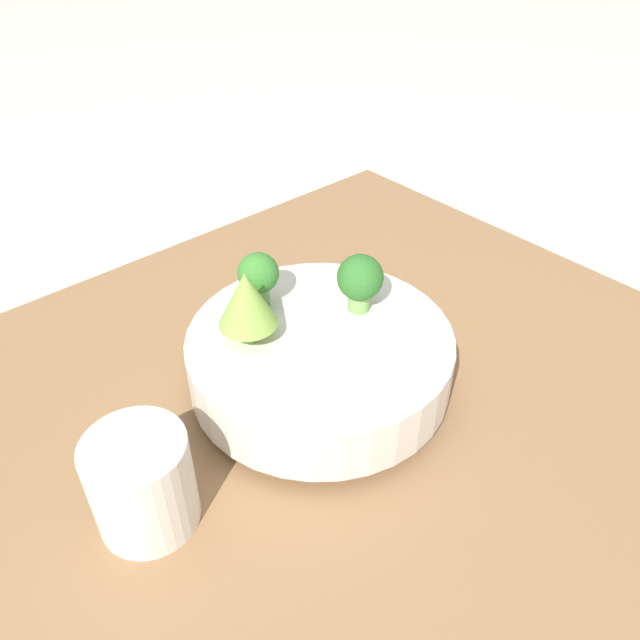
% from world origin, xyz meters
% --- Properties ---
extents(ground_plane, '(6.00, 6.00, 0.00)m').
position_xyz_m(ground_plane, '(0.00, 0.00, 0.00)').
color(ground_plane, beige).
extents(table, '(0.84, 0.79, 0.05)m').
position_xyz_m(table, '(0.00, 0.00, 0.02)').
color(table, olive).
rests_on(table, ground_plane).
extents(bowl, '(0.28, 0.28, 0.07)m').
position_xyz_m(bowl, '(-0.02, 0.02, 0.09)').
color(bowl, silver).
rests_on(bowl, table).
extents(broccoli_floret_back, '(0.04, 0.04, 0.06)m').
position_xyz_m(broccoli_floret_back, '(-0.03, 0.11, 0.16)').
color(broccoli_floret_back, '#609347').
rests_on(broccoli_floret_back, bowl).
extents(broccoli_floret_right, '(0.05, 0.05, 0.07)m').
position_xyz_m(broccoli_floret_right, '(0.04, 0.03, 0.16)').
color(broccoli_floret_right, '#7AB256').
rests_on(broccoli_floret_right, bowl).
extents(romanesco_piece_far, '(0.06, 0.06, 0.08)m').
position_xyz_m(romanesco_piece_far, '(-0.08, 0.07, 0.17)').
color(romanesco_piece_far, '#609347').
rests_on(romanesco_piece_far, bowl).
extents(cup, '(0.09, 0.09, 0.09)m').
position_xyz_m(cup, '(-0.24, 0.00, 0.10)').
color(cup, silver).
rests_on(cup, table).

